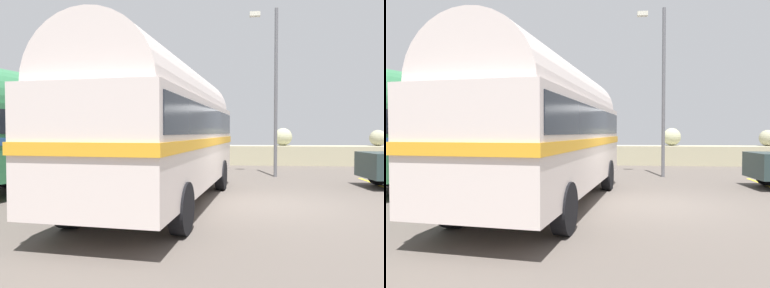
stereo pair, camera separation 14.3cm
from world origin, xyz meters
The scene contains 4 objects.
ground centered at (0.00, 0.00, 0.01)m, with size 32.00×26.00×0.02m.
breakwater centered at (0.03, 11.82, 0.64)m, with size 31.36×1.96×2.24m.
vintage_coach centered at (-2.66, -0.25, 2.05)m, with size 3.42×8.81×3.70m.
lamp_post centered at (0.82, 5.90, 3.90)m, with size 1.14×0.57×6.97m.
Camera 1 is at (-1.04, -9.35, 1.87)m, focal length 33.71 mm.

